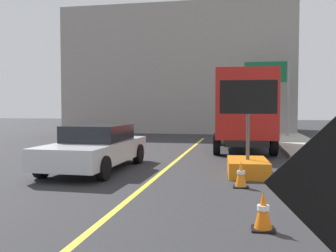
{
  "coord_description": "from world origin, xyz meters",
  "views": [
    {
      "loc": [
        2.31,
        0.47,
        1.94
      ],
      "look_at": [
        1.3,
        5.66,
        1.68
      ],
      "focal_mm": 40.54,
      "sensor_mm": 36.0,
      "label": 1
    }
  ],
  "objects": [
    {
      "name": "traffic_cone_far_lane",
      "position": [
        2.31,
        9.71,
        0.31
      ],
      "size": [
        0.36,
        0.36,
        0.64
      ],
      "color": "black",
      "rests_on": "ground"
    },
    {
      "name": "lane_center_stripe",
      "position": [
        0.0,
        6.0,
        0.0
      ],
      "size": [
        0.14,
        36.0,
        0.01
      ],
      "primitive_type": "cube",
      "color": "yellow",
      "rests_on": "ground"
    },
    {
      "name": "traffic_cone_mid_lane",
      "position": [
        2.66,
        6.53,
        0.31
      ],
      "size": [
        0.36,
        0.36,
        0.63
      ],
      "color": "black",
      "rests_on": "ground"
    },
    {
      "name": "arrow_board_trailer",
      "position": [
        2.49,
        11.42,
        0.48
      ],
      "size": [
        1.6,
        1.87,
        2.7
      ],
      "color": "orange",
      "rests_on": "ground"
    },
    {
      "name": "pickup_car",
      "position": [
        -2.11,
        11.52,
        0.7
      ],
      "size": [
        2.11,
        4.84,
        1.38
      ],
      "color": "silver",
      "rests_on": "ground"
    },
    {
      "name": "box_truck",
      "position": [
        2.37,
        17.72,
        1.84
      ],
      "size": [
        2.76,
        6.67,
        3.42
      ],
      "color": "black",
      "rests_on": "ground"
    },
    {
      "name": "highway_guide_sign",
      "position": [
        4.38,
        25.24,
        3.42
      ],
      "size": [
        2.79,
        0.19,
        5.0
      ],
      "color": "gray",
      "rests_on": "ground"
    },
    {
      "name": "far_building_block",
      "position": [
        -2.58,
        31.66,
        4.74
      ],
      "size": [
        17.28,
        8.58,
        9.48
      ],
      "primitive_type": "cube",
      "color": "gray",
      "rests_on": "ground"
    }
  ]
}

